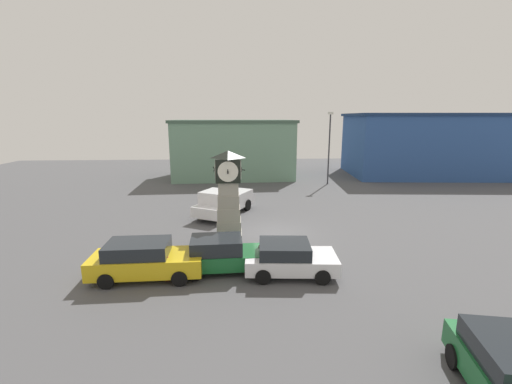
{
  "coord_description": "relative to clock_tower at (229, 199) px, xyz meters",
  "views": [
    {
      "loc": [
        -2.18,
        -18.9,
        6.64
      ],
      "look_at": [
        -1.06,
        1.36,
        2.18
      ],
      "focal_mm": 24.0,
      "sensor_mm": 36.0,
      "label": 1
    }
  ],
  "objects": [
    {
      "name": "ground_plane",
      "position": [
        2.64,
        1.6,
        -2.49
      ],
      "size": [
        72.08,
        72.08,
        0.0
      ],
      "primitive_type": "plane",
      "color": "#4C4C4F"
    },
    {
      "name": "clock_tower",
      "position": [
        0.0,
        0.0,
        0.0
      ],
      "size": [
        1.65,
        1.61,
        4.99
      ],
      "color": "#A09B91",
      "rests_on": "ground_plane"
    },
    {
      "name": "bollard_end_row",
      "position": [
        1.51,
        -2.81,
        -1.96
      ],
      "size": [
        0.32,
        0.32,
        1.05
      ],
      "color": "brown",
      "rests_on": "ground_plane"
    },
    {
      "name": "storefront_low_left",
      "position": [
        22.67,
        21.28,
        1.04
      ],
      "size": [
        19.06,
        11.73,
        7.04
      ],
      "color": "#2D5193",
      "rests_on": "ground_plane"
    },
    {
      "name": "bollard_far_row",
      "position": [
        -0.16,
        -3.25,
        -1.96
      ],
      "size": [
        0.3,
        0.3,
        1.06
      ],
      "color": "#333338",
      "rests_on": "ground_plane"
    },
    {
      "name": "bollard_near_tower",
      "position": [
        -2.48,
        -4.01,
        -1.96
      ],
      "size": [
        0.2,
        0.2,
        1.06
      ],
      "color": "maroon",
      "rests_on": "ground_plane"
    },
    {
      "name": "car_near_tower",
      "position": [
        -0.28,
        -3.22,
        -1.72
      ],
      "size": [
        4.07,
        2.02,
        1.53
      ],
      "color": "#19602D",
      "rests_on": "ground_plane"
    },
    {
      "name": "warehouse_blue_far",
      "position": [
        0.02,
        21.05,
        0.68
      ],
      "size": [
        13.55,
        8.35,
        6.32
      ],
      "color": "gray",
      "rests_on": "ground_plane"
    },
    {
      "name": "street_lamp_near_road",
      "position": [
        9.58,
        16.25,
        1.57
      ],
      "size": [
        0.5,
        0.24,
        7.11
      ],
      "color": "#333338",
      "rests_on": "ground_plane"
    },
    {
      "name": "bollard_mid_row",
      "position": [
        -1.24,
        -3.48,
        -1.95
      ],
      "size": [
        0.24,
        0.24,
        1.08
      ],
      "color": "brown",
      "rests_on": "ground_plane"
    },
    {
      "name": "car_navy_sedan",
      "position": [
        -3.45,
        -3.68,
        -1.69
      ],
      "size": [
        4.65,
        2.09,
        1.58
      ],
      "color": "gold",
      "rests_on": "ground_plane"
    },
    {
      "name": "car_by_building",
      "position": [
        2.63,
        -3.7,
        -1.76
      ],
      "size": [
        4.0,
        2.33,
        1.42
      ],
      "color": "silver",
      "rests_on": "ground_plane"
    },
    {
      "name": "pickup_truck",
      "position": [
        -0.45,
        5.69,
        -1.56
      ],
      "size": [
        4.24,
        5.61,
        1.85
      ],
      "color": "silver",
      "rests_on": "ground_plane"
    }
  ]
}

